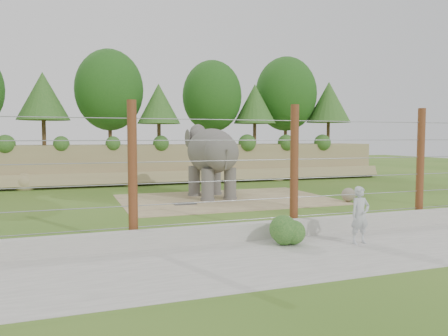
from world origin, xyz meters
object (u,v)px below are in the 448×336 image
object	(u,v)px
barrier_fence	(294,169)
zookeeper	(360,215)
stone_ball	(349,195)
elephant	(212,162)

from	to	relation	value
barrier_fence	zookeeper	bearing A→B (deg)	-63.23
stone_ball	zookeeper	distance (m)	8.15
elephant	stone_ball	world-z (taller)	elephant
stone_ball	zookeeper	xyz separation A→B (m)	(-4.50, -6.78, 0.47)
barrier_fence	zookeeper	xyz separation A→B (m)	(1.00, -1.98, -1.19)
elephant	barrier_fence	xyz separation A→B (m)	(-0.02, -8.37, 0.21)
elephant	barrier_fence	size ratio (longest dim) A/B	0.22
elephant	zookeeper	bearing A→B (deg)	-88.01
barrier_fence	zookeeper	size ratio (longest dim) A/B	12.59
stone_ball	zookeeper	size ratio (longest dim) A/B	0.40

